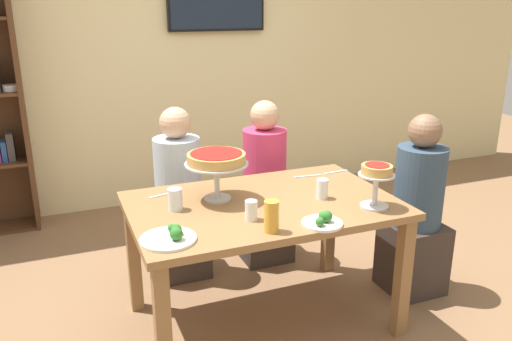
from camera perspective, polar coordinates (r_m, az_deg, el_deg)
ground_plane at (r=3.16m, az=0.71°, el=-16.08°), size 12.00×12.00×0.00m
rear_partition at (r=4.74m, az=-9.83°, el=13.26°), size 8.00×0.12×2.80m
dining_table at (r=2.85m, az=0.76°, el=-5.30°), size 1.43×0.92×0.74m
television at (r=4.75m, az=-4.38°, el=17.98°), size 0.87×0.05×0.49m
diner_far_left at (r=3.47m, az=-8.45°, el=-3.81°), size 0.34×0.34×1.15m
diner_head_east at (r=3.39m, az=17.19°, el=-5.04°), size 0.34×0.34×1.15m
diner_far_right at (r=3.65m, az=0.93°, el=-2.52°), size 0.34×0.34×1.15m
deep_dish_pizza_stand at (r=2.79m, az=-4.37°, el=1.05°), size 0.35×0.35×0.26m
personal_pizza_stand at (r=2.76m, az=13.09°, el=-0.66°), size 0.19×0.19×0.24m
salad_plate_near_diner at (r=2.54m, az=7.39°, el=-5.49°), size 0.20×0.20×0.07m
salad_plate_far_diner at (r=2.40m, az=-9.40°, el=-7.21°), size 0.26×0.26×0.07m
beer_glass_amber_tall at (r=2.43m, az=1.73°, el=-5.06°), size 0.07×0.07×0.15m
water_glass_clear_near at (r=2.57m, az=-0.54°, el=-4.40°), size 0.06×0.06×0.10m
water_glass_clear_far at (r=2.87m, az=7.30°, el=-2.01°), size 0.07×0.07×0.11m
water_glass_clear_spare at (r=2.72m, az=-8.88°, el=-3.14°), size 0.08×0.08×0.12m
cutlery_fork_near at (r=3.24m, az=5.68°, el=-0.61°), size 0.18×0.04×0.00m
cutlery_knife_near at (r=3.34m, az=8.74°, el=-0.16°), size 0.18×0.03×0.00m
cutlery_fork_far at (r=2.96m, az=-10.07°, el=-2.62°), size 0.18×0.06×0.00m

